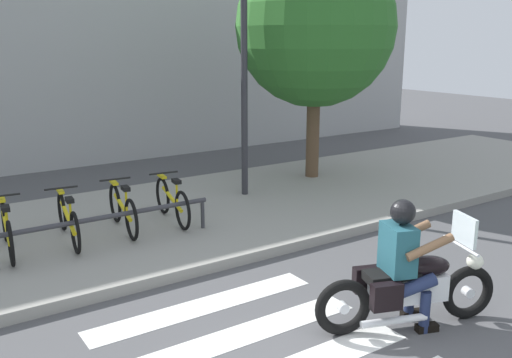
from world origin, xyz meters
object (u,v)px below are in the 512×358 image
(rider, at_px, (405,255))
(bike_rack, at_px, (109,219))
(bicycle_0, at_px, (7,229))
(bicycle_2, at_px, (123,209))
(street_lamp, at_px, (244,66))
(motorcycle, at_px, (409,287))
(bicycle_1, at_px, (68,219))
(tree_near_rack, at_px, (315,27))
(bicycle_3, at_px, (172,201))

(rider, distance_m, bike_rack, 4.13)
(rider, height_order, bicycle_0, rider)
(rider, xyz_separation_m, bicycle_2, (-1.48, 4.22, -0.32))
(bicycle_2, distance_m, street_lamp, 3.45)
(bicycle_2, bearing_deg, motorcycle, -69.95)
(bicycle_1, distance_m, bike_rack, 0.70)
(rider, bearing_deg, motorcycle, -22.28)
(rider, height_order, tree_near_rack, tree_near_rack)
(bicycle_3, bearing_deg, rider, -81.18)
(bicycle_1, distance_m, bicycle_3, 1.65)
(tree_near_rack, bearing_deg, motorcycle, -119.87)
(bicycle_1, relative_size, bicycle_2, 1.07)
(bicycle_0, distance_m, tree_near_rack, 6.96)
(bicycle_1, xyz_separation_m, bicycle_2, (0.82, -0.00, 0.01))
(bicycle_0, relative_size, tree_near_rack, 0.34)
(street_lamp, xyz_separation_m, tree_near_rack, (1.96, 0.40, 0.69))
(rider, xyz_separation_m, street_lamp, (1.20, 4.96, 1.73))
(motorcycle, distance_m, bike_rack, 4.18)
(bicycle_1, bearing_deg, bicycle_0, -179.96)
(motorcycle, distance_m, bicycle_0, 5.32)
(motorcycle, bearing_deg, bicycle_0, 126.95)
(bicycle_3, bearing_deg, bike_rack, -155.82)
(rider, bearing_deg, bike_rack, 117.27)
(bicycle_1, bearing_deg, motorcycle, -60.82)
(street_lamp, bearing_deg, motorcycle, -102.76)
(bicycle_0, height_order, street_lamp, street_lamp)
(bicycle_3, height_order, street_lamp, street_lamp)
(bicycle_0, bearing_deg, rider, -53.49)
(motorcycle, height_order, tree_near_rack, tree_near_rack)
(bike_rack, bearing_deg, bicycle_1, 126.49)
(bike_rack, bearing_deg, motorcycle, -62.03)
(bicycle_1, relative_size, bike_rack, 0.55)
(rider, height_order, street_lamp, street_lamp)
(rider, distance_m, tree_near_rack, 6.68)
(rider, height_order, bicycle_2, rider)
(motorcycle, xyz_separation_m, rider, (-0.07, 0.03, 0.36))
(bicycle_0, height_order, bike_rack, bicycle_0)
(bike_rack, height_order, street_lamp, street_lamp)
(rider, height_order, bicycle_3, rider)
(motorcycle, relative_size, bicycle_2, 1.27)
(rider, xyz_separation_m, bike_rack, (-1.89, 3.66, -0.26))
(bicycle_2, relative_size, bicycle_3, 1.01)
(bike_rack, relative_size, street_lamp, 0.73)
(bicycle_2, relative_size, tree_near_rack, 0.32)
(street_lamp, height_order, tree_near_rack, tree_near_rack)
(bicycle_2, bearing_deg, bike_rack, -126.62)
(bike_rack, bearing_deg, bicycle_3, 24.18)
(bike_rack, bearing_deg, tree_near_rack, 18.50)
(motorcycle, distance_m, bicycle_3, 4.31)
(bicycle_3, height_order, tree_near_rack, tree_near_rack)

